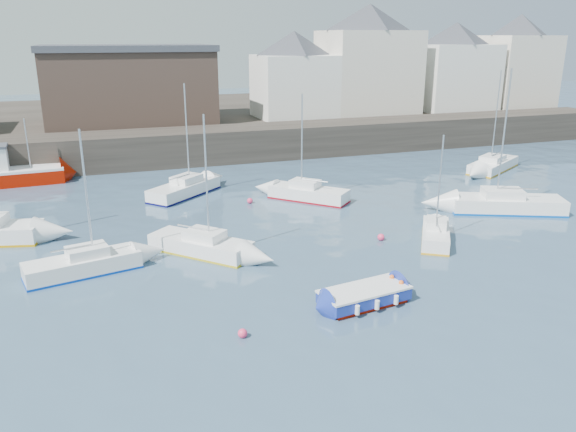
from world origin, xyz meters
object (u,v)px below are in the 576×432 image
object	(u,v)px
sailboat_c	(436,234)
sailboat_h	(185,188)
sailboat_a	(84,264)
sailboat_f	(308,193)
buoy_far	(250,203)
buoy_near	(243,337)
sailboat_d	(506,204)
fishing_boat	(7,172)
sailboat_b	(201,245)
sailboat_g	(493,165)
blue_dinghy	(364,295)
buoy_mid	(381,240)

from	to	relation	value
sailboat_c	sailboat_h	world-z (taller)	sailboat_h
sailboat_a	sailboat_c	distance (m)	19.03
sailboat_f	buoy_far	size ratio (longest dim) A/B	18.50
sailboat_f	buoy_near	size ratio (longest dim) A/B	19.75
sailboat_d	sailboat_h	size ratio (longest dim) A/B	1.16
fishing_boat	buoy_far	world-z (taller)	fishing_boat
sailboat_b	buoy_far	world-z (taller)	sailboat_b
sailboat_g	sailboat_h	bearing A→B (deg)	178.50
buoy_near	buoy_far	distance (m)	18.44
blue_dinghy	buoy_near	world-z (taller)	blue_dinghy
blue_dinghy	buoy_mid	world-z (taller)	blue_dinghy
sailboat_h	buoy_near	distance (m)	21.36
sailboat_c	buoy_near	size ratio (longest dim) A/B	16.01
sailboat_c	buoy_near	distance (m)	14.81
sailboat_d	buoy_far	world-z (taller)	sailboat_d
buoy_near	sailboat_c	bearing A→B (deg)	27.28
fishing_boat	buoy_mid	size ratio (longest dim) A/B	19.31
buoy_near	buoy_mid	bearing A→B (deg)	37.66
blue_dinghy	buoy_mid	xyz separation A→B (m)	(4.58, 6.98, -0.42)
buoy_mid	sailboat_d	bearing A→B (deg)	11.74
sailboat_a	buoy_mid	xyz separation A→B (m)	(16.10, -0.60, -0.50)
blue_dinghy	sailboat_d	distance (m)	17.66
blue_dinghy	buoy_far	distance (m)	16.71
sailboat_a	sailboat_c	bearing A→B (deg)	-5.34
sailboat_g	sailboat_d	bearing A→B (deg)	-124.84
sailboat_c	sailboat_d	xyz separation A→B (m)	(7.67, 3.36, 0.10)
blue_dinghy	sailboat_h	size ratio (longest dim) A/B	0.52
sailboat_b	sailboat_g	world-z (taller)	sailboat_g
fishing_boat	buoy_near	bearing A→B (deg)	-68.68
sailboat_a	sailboat_b	distance (m)	6.03
sailboat_h	buoy_mid	size ratio (longest dim) A/B	19.67
sailboat_a	sailboat_f	world-z (taller)	sailboat_f
fishing_boat	sailboat_b	bearing A→B (deg)	-59.69
sailboat_d	buoy_mid	size ratio (longest dim) A/B	22.80
sailboat_d	sailboat_f	world-z (taller)	sailboat_d
sailboat_f	buoy_near	bearing A→B (deg)	-118.73
sailboat_c	sailboat_g	world-z (taller)	sailboat_g
sailboat_a	sailboat_d	distance (m)	26.66
blue_dinghy	sailboat_d	size ratio (longest dim) A/B	0.45
sailboat_b	sailboat_g	xyz separation A→B (m)	(27.92, 11.26, -0.00)
sailboat_g	buoy_near	distance (m)	34.86
sailboat_h	buoy_far	distance (m)	5.39
sailboat_b	sailboat_f	world-z (taller)	sailboat_b
sailboat_h	buoy_mid	distance (m)	16.13
sailboat_b	sailboat_f	distance (m)	12.02
buoy_mid	sailboat_h	bearing A→B (deg)	124.12
blue_dinghy	sailboat_g	world-z (taller)	sailboat_g
sailboat_h	fishing_boat	bearing A→B (deg)	148.34
sailboat_a	sailboat_h	world-z (taller)	sailboat_h
sailboat_c	sailboat_f	world-z (taller)	sailboat_f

